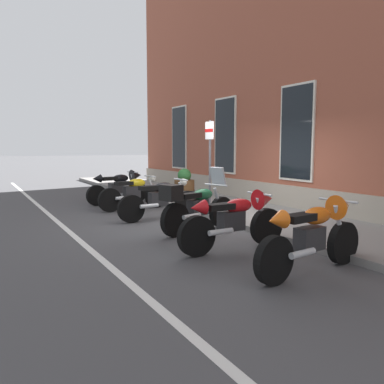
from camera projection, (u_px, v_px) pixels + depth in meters
The scene contains 12 objects.
ground_plane at pixel (212, 221), 9.42m from camera, with size 140.00×140.00×0.00m, color #424244.
sidewalk at pixel (256, 214), 10.04m from camera, with size 26.11×2.62×0.12m, color slate.
lane_stripe at pixel (74, 235), 7.88m from camera, with size 26.11×0.12×0.01m, color silver.
brick_pub_facade at pixel (367, 51), 11.41m from camera, with size 20.11×5.27×8.94m.
motorcycle_black_sport at pixel (120, 185), 12.26m from camera, with size 0.66×2.02×1.02m.
motorcycle_yellow_naked at pixel (134, 193), 11.03m from camera, with size 0.62×2.04×0.93m.
motorcycle_black_naked at pixel (161, 200), 9.55m from camera, with size 0.62×2.16×0.96m.
motorcycle_green_touring at pixel (196, 206), 8.11m from camera, with size 0.89×1.99×1.31m.
motorcycle_red_sport at pixel (237, 218), 6.74m from camera, with size 0.62×2.13×1.01m.
motorcycle_orange_sport at pixel (316, 232), 5.51m from camera, with size 0.63×2.15×1.05m.
parking_sign at pixel (210, 152), 10.11m from camera, with size 0.36×0.07×2.27m.
barrel_planter at pixel (184, 188), 11.79m from camera, with size 0.62×0.62×0.98m.
Camera 1 is at (7.89, -4.90, 1.75)m, focal length 37.47 mm.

